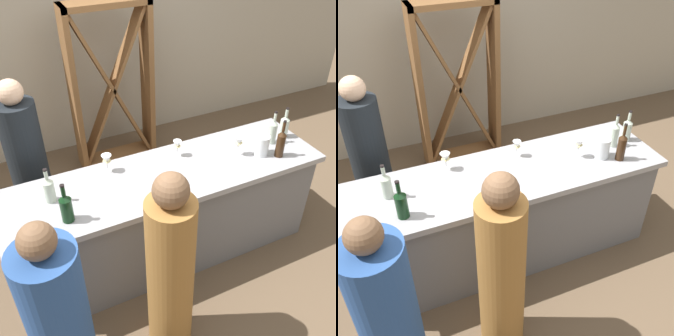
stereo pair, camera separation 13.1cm
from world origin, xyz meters
The scene contains 16 objects.
ground_plane centered at (0.00, 0.00, 0.00)m, with size 12.00×12.00×0.00m, color brown.
back_wall centered at (0.00, 2.20, 1.40)m, with size 8.00×0.10×2.80m, color #B2A893.
bar_counter centered at (0.00, 0.00, 0.46)m, with size 2.57×0.73×0.90m.
wine_rack centered at (0.12, 1.65, 0.92)m, with size 0.91×0.28×1.83m.
wine_bottle_leftmost_clear_pale centered at (-0.89, 0.07, 1.01)m, with size 0.08×0.08×0.28m.
wine_bottle_second_left_dark_green centered at (-0.83, -0.18, 1.02)m, with size 0.08×0.08×0.30m.
wine_bottle_center_amber_brown centered at (0.93, -0.18, 1.03)m, with size 0.07×0.07×0.33m.
wine_bottle_second_right_clear_pale centered at (1.00, 0.01, 1.02)m, with size 0.07×0.07×0.30m.
wine_bottle_rightmost_clear_pale centered at (1.16, 0.05, 1.01)m, with size 0.08×0.08×0.29m.
wine_glass_near_left centered at (0.63, -0.02, 1.02)m, with size 0.08×0.08×0.17m.
wine_glass_near_center centered at (0.17, 0.19, 1.00)m, with size 0.07×0.07×0.14m.
wine_glass_near_right centered at (-0.41, 0.23, 1.01)m, with size 0.08×0.08×0.15m.
water_pitcher centered at (0.81, -0.09, 0.99)m, with size 0.12×0.12×0.17m.
person_left_guest centered at (-0.34, -0.74, 0.71)m, with size 0.31×0.31×1.51m.
person_center_guest centered at (-1.06, -0.79, 0.68)m, with size 0.39×0.39×1.49m.
person_right_guest centered at (-0.96, 0.73, 0.74)m, with size 0.39×0.39×1.58m.
Camera 1 is at (-1.07, -2.20, 2.74)m, focal length 41.82 mm.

